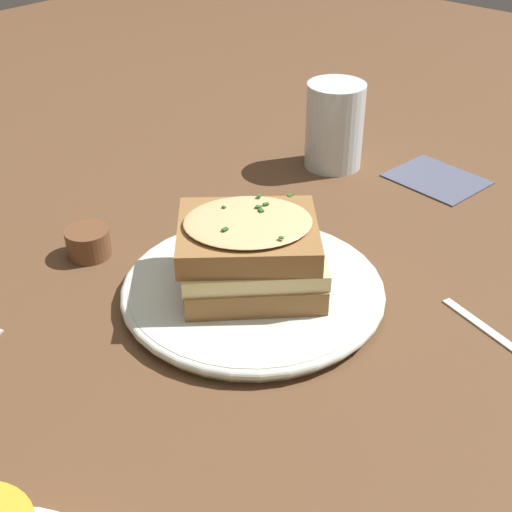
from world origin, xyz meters
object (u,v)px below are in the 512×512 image
Objects in this scene: napkin at (437,178)px; condiment_pot at (88,242)px; sandwich at (254,251)px; dinner_plate at (256,288)px; water_glass at (334,126)px.

condiment_pot is (-0.19, -0.41, 0.01)m from napkin.
sandwich is 0.35m from napkin.
water_glass is (-0.12, 0.29, 0.05)m from dinner_plate.
water_glass reaches higher than dinner_plate.
napkin is (0.13, 0.05, -0.05)m from water_glass.
napkin is 2.38× the size of condiment_pot.
dinner_plate is at bearing 19.34° from condiment_pot.
sandwich is 0.20m from condiment_pot.
condiment_pot is at bearing -160.66° from dinner_plate.
sandwich is 0.31m from water_glass.
water_glass is (-0.12, 0.29, 0.00)m from sandwich.
sandwich reaches higher than napkin.
condiment_pot is (-0.18, -0.06, -0.04)m from sandwich.
dinner_plate is 2.31× the size of water_glass.
water_glass is at bearing 112.55° from sandwich.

